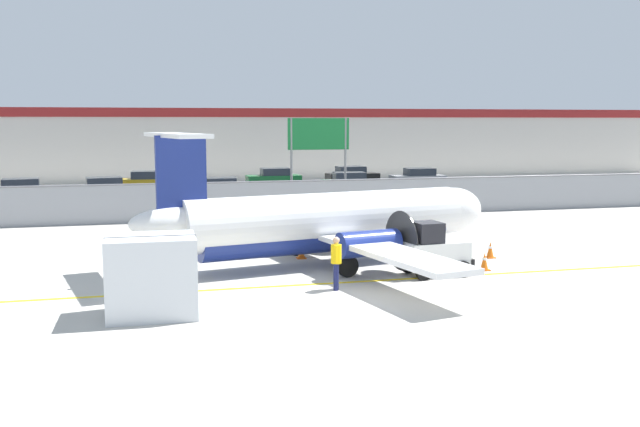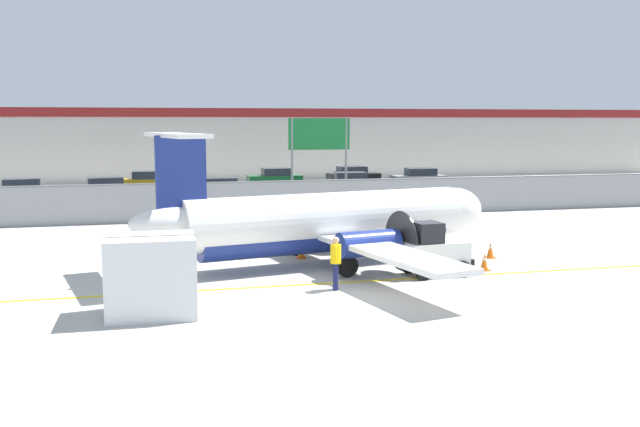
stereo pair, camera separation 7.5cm
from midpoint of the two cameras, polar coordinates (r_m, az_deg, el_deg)
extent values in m
plane|color=#BCB7AD|center=(22.09, 5.10, -6.55)|extent=(140.00, 140.00, 0.00)
cube|color=yellow|center=(23.93, 3.51, -5.43)|extent=(84.00, 0.20, 0.01)
cube|color=gray|center=(39.12, -3.60, 1.04)|extent=(98.00, 0.04, 2.00)
cylinder|color=slate|center=(39.02, -3.61, 2.57)|extent=(98.00, 0.10, 0.10)
cube|color=#38383A|center=(50.50, -5.99, 1.37)|extent=(98.00, 17.00, 0.12)
cube|color=beige|center=(68.63, -8.25, 5.58)|extent=(91.00, 8.00, 6.50)
cube|color=maroon|center=(64.62, -7.92, 8.00)|extent=(91.00, 0.20, 0.80)
cylinder|color=white|center=(26.34, 0.45, -0.38)|extent=(11.02, 4.08, 1.90)
ellipsoid|color=white|center=(29.30, 10.50, 0.29)|extent=(2.82, 2.28, 1.80)
ellipsoid|color=white|center=(24.34, -11.67, -0.70)|extent=(3.21, 1.65, 1.05)
cylinder|color=navy|center=(26.41, 0.45, -1.50)|extent=(9.84, 3.44, 1.48)
cube|color=white|center=(26.47, 0.64, -1.59)|extent=(4.84, 15.99, 0.18)
cylinder|color=navy|center=(28.87, -1.31, -0.84)|extent=(2.34, 1.33, 0.90)
cone|color=black|center=(29.36, 0.73, -0.70)|extent=(0.53, 0.52, 0.44)
cylinder|color=#262626|center=(29.43, 0.99, -0.68)|extent=(0.47, 2.06, 2.10)
cylinder|color=navy|center=(24.30, 3.81, -2.41)|extent=(2.34, 1.33, 0.90)
cone|color=black|center=(24.88, 6.12, -2.21)|extent=(0.53, 0.52, 0.44)
cylinder|color=#262626|center=(24.96, 6.41, -2.18)|extent=(0.47, 2.06, 2.10)
cube|color=navy|center=(24.26, -11.12, 2.50)|extent=(1.70, 0.52, 3.10)
cube|color=white|center=(24.15, -11.53, 6.15)|extent=(2.06, 4.92, 0.14)
cylinder|color=#59595B|center=(28.37, 7.39, -1.85)|extent=(0.17, 0.17, 0.97)
cylinder|color=black|center=(28.45, 7.38, -2.81)|extent=(0.63, 0.34, 0.60)
cylinder|color=#59595B|center=(28.33, -2.08, -1.72)|extent=(0.17, 0.17, 0.90)
cylinder|color=black|center=(28.40, -2.08, -2.61)|extent=(0.79, 0.37, 0.76)
cylinder|color=#59595B|center=(24.41, 2.13, -3.19)|extent=(0.17, 0.17, 0.90)
cylinder|color=black|center=(24.49, 2.12, -4.22)|extent=(0.79, 0.37, 0.76)
cube|color=silver|center=(25.02, 9.15, -3.25)|extent=(2.28, 1.26, 0.90)
cube|color=black|center=(24.72, 8.47, -1.48)|extent=(0.97, 1.06, 0.70)
cube|color=black|center=(25.62, 11.42, -3.74)|extent=(0.24, 1.11, 0.30)
cylinder|color=black|center=(25.97, 9.99, -3.89)|extent=(0.57, 0.22, 0.56)
cylinder|color=black|center=(24.94, 11.30, -4.39)|extent=(0.57, 0.22, 0.56)
cylinder|color=black|center=(25.30, 6.99, -4.13)|extent=(0.57, 0.22, 0.56)
cylinder|color=black|center=(24.24, 8.21, -4.66)|extent=(0.57, 0.22, 0.56)
cylinder|color=#191E4C|center=(22.75, 1.22, -5.01)|extent=(0.20, 0.20, 0.85)
cylinder|color=#191E4C|center=(22.56, 1.19, -5.11)|extent=(0.20, 0.20, 0.85)
cylinder|color=yellow|center=(22.51, 1.21, -3.26)|extent=(0.43, 0.43, 0.60)
cylinder|color=yellow|center=(22.72, 1.24, -3.08)|extent=(0.13, 0.13, 0.55)
cylinder|color=yellow|center=(22.29, 1.18, -3.29)|extent=(0.13, 0.13, 0.55)
sphere|color=tan|center=(22.43, 1.21, -2.15)|extent=(0.22, 0.22, 0.22)
cube|color=silver|center=(20.13, -13.43, -4.87)|extent=(2.43, 2.04, 2.20)
cube|color=#333338|center=(20.13, -13.43, -4.87)|extent=(2.44, 0.12, 2.20)
cube|color=orange|center=(26.28, 12.92, -4.41)|extent=(0.36, 0.36, 0.04)
cone|color=orange|center=(26.22, 12.94, -3.73)|extent=(0.28, 0.28, 0.60)
cylinder|color=white|center=(26.20, 12.94, -3.55)|extent=(0.17, 0.17, 0.08)
cube|color=orange|center=(28.71, 13.37, -3.43)|extent=(0.36, 0.36, 0.04)
cone|color=orange|center=(28.66, 13.39, -2.80)|extent=(0.28, 0.28, 0.60)
cylinder|color=white|center=(28.64, 13.40, -2.64)|extent=(0.17, 0.17, 0.08)
cube|color=orange|center=(27.82, -1.59, -3.58)|extent=(0.36, 0.36, 0.04)
cone|color=orange|center=(27.76, -1.59, -2.93)|extent=(0.28, 0.28, 0.60)
cylinder|color=white|center=(27.74, -1.59, -2.77)|extent=(0.17, 0.17, 0.08)
cube|color=silver|center=(49.33, -22.65, 1.49)|extent=(4.35, 2.11, 0.80)
cube|color=#262D38|center=(49.28, -22.87, 2.27)|extent=(2.34, 1.77, 0.56)
cylinder|color=black|center=(50.20, -20.99, 1.30)|extent=(0.62, 0.26, 0.60)
cylinder|color=black|center=(48.41, -21.03, 1.09)|extent=(0.62, 0.26, 0.60)
cylinder|color=black|center=(50.34, -24.18, 1.16)|extent=(0.62, 0.26, 0.60)
cube|color=silver|center=(48.61, -17.08, 1.66)|extent=(4.38, 2.23, 0.80)
cube|color=#262D38|center=(48.57, -16.94, 2.46)|extent=(2.38, 1.83, 0.56)
cylinder|color=black|center=(47.66, -18.66, 1.10)|extent=(0.62, 0.28, 0.60)
cylinder|color=black|center=(49.45, -18.77, 1.31)|extent=(0.62, 0.28, 0.60)
cylinder|color=black|center=(47.88, -15.31, 1.25)|extent=(0.62, 0.28, 0.60)
cylinder|color=black|center=(49.66, -15.54, 1.46)|extent=(0.62, 0.28, 0.60)
cube|color=#B28C19|center=(53.91, -13.52, 2.31)|extent=(4.34, 2.08, 0.80)
cube|color=#262D38|center=(53.87, -13.70, 3.03)|extent=(2.33, 1.76, 0.56)
cylinder|color=black|center=(54.74, -11.98, 2.09)|extent=(0.62, 0.25, 0.60)
cylinder|color=black|center=(52.95, -12.08, 1.91)|extent=(0.62, 0.25, 0.60)
cylinder|color=black|center=(54.96, -14.89, 2.02)|extent=(0.62, 0.25, 0.60)
cylinder|color=black|center=(53.18, -15.09, 1.85)|extent=(0.62, 0.25, 0.60)
cube|color=navy|center=(46.69, -7.93, 1.69)|extent=(4.31, 1.99, 0.80)
cube|color=#262D38|center=(46.62, -8.13, 2.52)|extent=(2.31, 1.71, 0.56)
cylinder|color=black|center=(47.69, -6.28, 1.45)|extent=(0.61, 0.24, 0.60)
cylinder|color=black|center=(45.90, -6.13, 1.22)|extent=(0.61, 0.24, 0.60)
cylinder|color=black|center=(47.59, -9.65, 1.38)|extent=(0.61, 0.24, 0.60)
cylinder|color=black|center=(45.80, -9.63, 1.14)|extent=(0.61, 0.24, 0.60)
cube|color=#19662D|center=(55.84, -3.78, 2.67)|extent=(4.22, 1.75, 0.80)
cube|color=#262D38|center=(55.82, -3.63, 3.36)|extent=(2.22, 1.59, 0.56)
cylinder|color=black|center=(54.73, -5.03, 2.22)|extent=(0.60, 0.21, 0.60)
cylinder|color=black|center=(56.50, -5.34, 2.38)|extent=(0.60, 0.21, 0.60)
cylinder|color=black|center=(55.28, -2.17, 2.30)|extent=(0.60, 0.21, 0.60)
cylinder|color=black|center=(57.03, -2.57, 2.45)|extent=(0.60, 0.21, 0.60)
cube|color=#19662D|center=(51.32, 2.49, 2.26)|extent=(4.35, 2.11, 0.80)
cube|color=#262D38|center=(51.23, 2.33, 3.02)|extent=(2.34, 1.77, 0.56)
cylinder|color=black|center=(52.50, 3.80, 2.02)|extent=(0.62, 0.26, 0.60)
cylinder|color=black|center=(50.75, 4.23, 1.83)|extent=(0.62, 0.26, 0.60)
cylinder|color=black|center=(51.98, 0.78, 1.98)|extent=(0.62, 0.26, 0.60)
cylinder|color=black|center=(50.22, 1.11, 1.79)|extent=(0.62, 0.26, 0.60)
cube|color=black|center=(58.05, 2.58, 2.85)|extent=(4.29, 1.94, 0.80)
cube|color=#262D38|center=(57.95, 2.44, 3.52)|extent=(2.29, 1.68, 0.56)
cylinder|color=black|center=(59.41, 3.55, 2.64)|extent=(0.61, 0.23, 0.60)
cylinder|color=black|center=(57.74, 4.19, 2.50)|extent=(0.61, 0.23, 0.60)
cylinder|color=black|center=(58.47, 0.98, 2.58)|extent=(0.61, 0.23, 0.60)
cylinder|color=black|center=(56.77, 1.56, 2.43)|extent=(0.61, 0.23, 0.60)
cube|color=gray|center=(56.24, 7.78, 2.65)|extent=(4.26, 1.87, 0.80)
cube|color=#262D38|center=(56.24, 7.94, 3.34)|extent=(2.26, 1.65, 0.56)
cylinder|color=black|center=(54.96, 6.71, 2.22)|extent=(0.61, 0.22, 0.60)
cylinder|color=black|center=(56.66, 6.13, 2.38)|extent=(0.61, 0.22, 0.60)
cylinder|color=black|center=(55.92, 9.44, 2.26)|extent=(0.61, 0.22, 0.60)
cylinder|color=black|center=(57.59, 8.79, 2.42)|extent=(0.61, 0.22, 0.60)
cylinder|color=slate|center=(40.67, -2.36, 3.77)|extent=(0.14, 0.14, 5.50)
cylinder|color=slate|center=(41.45, 1.99, 3.83)|extent=(0.14, 0.14, 5.50)
cube|color=#14662D|center=(40.96, -0.17, 6.39)|extent=(3.60, 0.10, 1.80)
camera|label=1|loc=(0.04, -90.08, -0.01)|focal=40.00mm
camera|label=2|loc=(0.04, 89.92, 0.01)|focal=40.00mm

